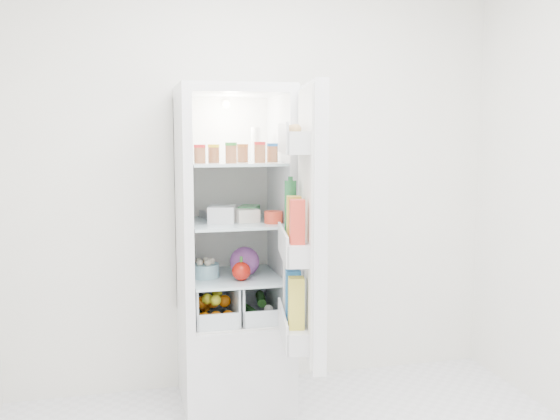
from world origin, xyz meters
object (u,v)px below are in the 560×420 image
object	(u,v)px
refrigerator	(233,287)
red_cabbage	(245,261)
mushroom_bowl	(205,271)
fridge_door	(306,228)

from	to	relation	value
refrigerator	red_cabbage	world-z (taller)	refrigerator
refrigerator	red_cabbage	distance (m)	0.19
mushroom_bowl	fridge_door	world-z (taller)	fridge_door
red_cabbage	fridge_door	distance (m)	0.64
refrigerator	fridge_door	bearing A→B (deg)	-68.44
refrigerator	mushroom_bowl	size ratio (longest dim) A/B	11.28
refrigerator	fridge_door	distance (m)	0.80
mushroom_bowl	fridge_door	distance (m)	0.78
fridge_door	mushroom_bowl	bearing A→B (deg)	45.40
refrigerator	mushroom_bowl	bearing A→B (deg)	-161.12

